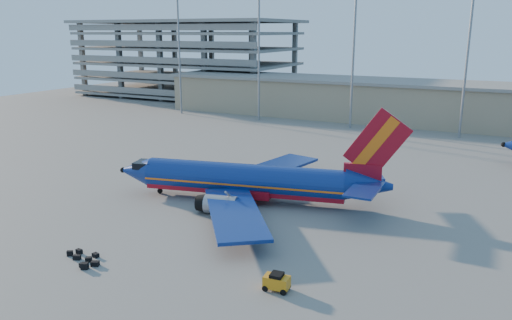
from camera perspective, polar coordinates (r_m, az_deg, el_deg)
The scene contains 7 objects.
ground at distance 56.09m, azimuth 2.12°, elevation -4.72°, with size 220.00×220.00×0.00m, color slate.
terminal_building at distance 107.74m, azimuth 20.34°, elevation 6.08°, with size 122.00×16.00×8.50m.
parking_garage at distance 148.47m, azimuth -7.80°, elevation 11.81°, with size 62.00×32.00×21.40m.
light_mast_row at distance 95.66m, azimuth 17.09°, elevation 13.37°, with size 101.60×1.60×28.65m.
aircraft_main at distance 55.35m, azimuth -0.60°, elevation -2.40°, with size 32.33×30.76×11.09m.
baggage_tug at distance 37.61m, azimuth 2.38°, elevation -13.70°, with size 1.96×1.28×1.35m.
luggage_pile at distance 44.26m, azimuth -18.99°, elevation -10.70°, with size 3.92×2.58×0.54m.
Camera 1 is at (22.10, -48.12, 18.50)m, focal length 35.00 mm.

